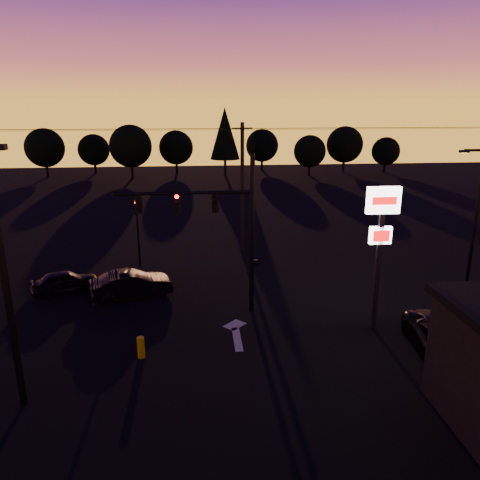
{
  "coord_description": "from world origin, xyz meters",
  "views": [
    {
      "loc": [
        -1.16,
        -17.95,
        10.41
      ],
      "look_at": [
        1.0,
        5.0,
        3.5
      ],
      "focal_mm": 35.0,
      "sensor_mm": 36.0,
      "label": 1
    }
  ],
  "objects_px": {
    "parking_lot_light": "(3,265)",
    "streetlight": "(475,215)",
    "traffic_signal_mast": "(219,218)",
    "car_left": "(65,281)",
    "bollard": "(141,347)",
    "suv_parked": "(444,340)",
    "pylon_sign": "(381,229)",
    "car_mid": "(131,284)",
    "secondary_signal": "(137,223)"
  },
  "relations": [
    {
      "from": "traffic_signal_mast",
      "to": "bollard",
      "type": "height_order",
      "value": "traffic_signal_mast"
    },
    {
      "from": "traffic_signal_mast",
      "to": "secondary_signal",
      "type": "distance_m",
      "value": 9.19
    },
    {
      "from": "car_left",
      "to": "suv_parked",
      "type": "bearing_deg",
      "value": -138.18
    },
    {
      "from": "traffic_signal_mast",
      "to": "car_mid",
      "type": "distance_m",
      "value": 6.8
    },
    {
      "from": "traffic_signal_mast",
      "to": "pylon_sign",
      "type": "xyz_separation_m",
      "value": [
        7.1,
        -2.49,
        -0.02
      ]
    },
    {
      "from": "pylon_sign",
      "to": "suv_parked",
      "type": "xyz_separation_m",
      "value": [
        2.09,
        -2.68,
        -4.2
      ]
    },
    {
      "from": "pylon_sign",
      "to": "traffic_signal_mast",
      "type": "bearing_deg",
      "value": 160.64
    },
    {
      "from": "pylon_sign",
      "to": "car_mid",
      "type": "relative_size",
      "value": 1.55
    },
    {
      "from": "car_left",
      "to": "traffic_signal_mast",
      "type": "bearing_deg",
      "value": -134.07
    },
    {
      "from": "secondary_signal",
      "to": "suv_parked",
      "type": "relative_size",
      "value": 0.85
    },
    {
      "from": "traffic_signal_mast",
      "to": "car_left",
      "type": "height_order",
      "value": "traffic_signal_mast"
    },
    {
      "from": "traffic_signal_mast",
      "to": "car_left",
      "type": "distance_m",
      "value": 10.19
    },
    {
      "from": "parking_lot_light",
      "to": "car_left",
      "type": "relative_size",
      "value": 2.52
    },
    {
      "from": "car_left",
      "to": "suv_parked",
      "type": "distance_m",
      "value": 19.72
    },
    {
      "from": "parking_lot_light",
      "to": "suv_parked",
      "type": "bearing_deg",
      "value": 6.25
    },
    {
      "from": "secondary_signal",
      "to": "parking_lot_light",
      "type": "bearing_deg",
      "value": -99.79
    },
    {
      "from": "secondary_signal",
      "to": "pylon_sign",
      "type": "relative_size",
      "value": 0.64
    },
    {
      "from": "secondary_signal",
      "to": "pylon_sign",
      "type": "bearing_deg",
      "value": -39.77
    },
    {
      "from": "traffic_signal_mast",
      "to": "car_mid",
      "type": "bearing_deg",
      "value": 153.46
    },
    {
      "from": "traffic_signal_mast",
      "to": "pylon_sign",
      "type": "bearing_deg",
      "value": -19.36
    },
    {
      "from": "traffic_signal_mast",
      "to": "parking_lot_light",
      "type": "xyz_separation_m",
      "value": [
        -7.4,
        -6.99,
        0.33
      ]
    },
    {
      "from": "secondary_signal",
      "to": "car_left",
      "type": "distance_m",
      "value": 5.93
    },
    {
      "from": "bollard",
      "to": "car_mid",
      "type": "xyz_separation_m",
      "value": [
        -1.21,
        6.54,
        0.26
      ]
    },
    {
      "from": "pylon_sign",
      "to": "streetlight",
      "type": "height_order",
      "value": "streetlight"
    },
    {
      "from": "secondary_signal",
      "to": "car_left",
      "type": "xyz_separation_m",
      "value": [
        -3.67,
        -4.08,
        -2.24
      ]
    },
    {
      "from": "car_mid",
      "to": "car_left",
      "type": "bearing_deg",
      "value": 58.13
    },
    {
      "from": "parking_lot_light",
      "to": "traffic_signal_mast",
      "type": "bearing_deg",
      "value": 43.37
    },
    {
      "from": "parking_lot_light",
      "to": "bollard",
      "type": "height_order",
      "value": "parking_lot_light"
    },
    {
      "from": "secondary_signal",
      "to": "car_mid",
      "type": "relative_size",
      "value": 0.99
    },
    {
      "from": "parking_lot_light",
      "to": "streetlight",
      "type": "xyz_separation_m",
      "value": [
        21.41,
        8.5,
        -0.85
      ]
    },
    {
      "from": "traffic_signal_mast",
      "to": "parking_lot_light",
      "type": "distance_m",
      "value": 10.19
    },
    {
      "from": "traffic_signal_mast",
      "to": "streetlight",
      "type": "height_order",
      "value": "traffic_signal_mast"
    },
    {
      "from": "parking_lot_light",
      "to": "car_left",
      "type": "distance_m",
      "value": 11.46
    },
    {
      "from": "secondary_signal",
      "to": "streetlight",
      "type": "distance_m",
      "value": 19.89
    },
    {
      "from": "streetlight",
      "to": "bollard",
      "type": "xyz_separation_m",
      "value": [
        -17.57,
        -5.66,
        -3.96
      ]
    },
    {
      "from": "parking_lot_light",
      "to": "car_mid",
      "type": "height_order",
      "value": "parking_lot_light"
    },
    {
      "from": "secondary_signal",
      "to": "car_left",
      "type": "height_order",
      "value": "secondary_signal"
    },
    {
      "from": "pylon_sign",
      "to": "car_left",
      "type": "xyz_separation_m",
      "value": [
        -15.67,
        5.91,
        -4.3
      ]
    },
    {
      "from": "parking_lot_light",
      "to": "pylon_sign",
      "type": "relative_size",
      "value": 1.34
    },
    {
      "from": "bollard",
      "to": "car_left",
      "type": "bearing_deg",
      "value": 123.51
    },
    {
      "from": "pylon_sign",
      "to": "car_left",
      "type": "height_order",
      "value": "pylon_sign"
    },
    {
      "from": "car_mid",
      "to": "pylon_sign",
      "type": "bearing_deg",
      "value": -129.11
    },
    {
      "from": "pylon_sign",
      "to": "streetlight",
      "type": "distance_m",
      "value": 8.0
    },
    {
      "from": "suv_parked",
      "to": "car_left",
      "type": "bearing_deg",
      "value": 162.67
    },
    {
      "from": "streetlight",
      "to": "car_left",
      "type": "height_order",
      "value": "streetlight"
    },
    {
      "from": "secondary_signal",
      "to": "parking_lot_light",
      "type": "xyz_separation_m",
      "value": [
        -2.5,
        -14.49,
        2.41
      ]
    },
    {
      "from": "pylon_sign",
      "to": "secondary_signal",
      "type": "bearing_deg",
      "value": 140.23
    },
    {
      "from": "traffic_signal_mast",
      "to": "bollard",
      "type": "relative_size",
      "value": 9.25
    },
    {
      "from": "traffic_signal_mast",
      "to": "streetlight",
      "type": "distance_m",
      "value": 14.1
    },
    {
      "from": "suv_parked",
      "to": "car_mid",
      "type": "bearing_deg",
      "value": 160.04
    }
  ]
}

